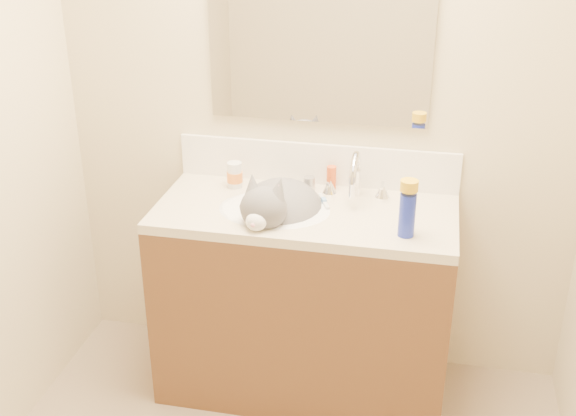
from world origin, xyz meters
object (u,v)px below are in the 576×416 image
at_px(basin, 274,225).
at_px(silver_jar, 309,183).
at_px(faucet, 355,179).
at_px(cat, 278,211).
at_px(vanity_cabinet, 304,304).
at_px(spray_can, 407,215).
at_px(pill_bottle, 235,175).
at_px(amber_bottle, 331,178).

relative_size(basin, silver_jar, 8.05).
distance_m(faucet, cat, 0.34).
relative_size(vanity_cabinet, silver_jar, 21.46).
distance_m(silver_jar, spray_can, 0.55).
distance_m(cat, pill_bottle, 0.29).
bearing_deg(pill_bottle, vanity_cabinet, -24.57).
relative_size(pill_bottle, amber_bottle, 1.09).
distance_m(vanity_cabinet, basin, 0.40).
height_order(vanity_cabinet, cat, cat).
bearing_deg(cat, faucet, 37.82).
xyz_separation_m(silver_jar, amber_bottle, (0.09, 0.02, 0.02)).
distance_m(faucet, spray_can, 0.37).
bearing_deg(basin, faucet, 29.12).
xyz_separation_m(cat, spray_can, (0.51, -0.13, 0.10)).
relative_size(cat, amber_bottle, 4.91).
distance_m(vanity_cabinet, pill_bottle, 0.62).
bearing_deg(pill_bottle, cat, -37.43).
height_order(pill_bottle, amber_bottle, pill_bottle).
height_order(basin, cat, cat).
bearing_deg(cat, vanity_cabinet, 19.87).
bearing_deg(silver_jar, vanity_cabinet, -84.18).
relative_size(basin, spray_can, 2.71).
bearing_deg(vanity_cabinet, silver_jar, 95.82).
bearing_deg(vanity_cabinet, amber_bottle, 71.84).
distance_m(faucet, silver_jar, 0.22).
bearing_deg(amber_bottle, silver_jar, -165.97).
height_order(faucet, pill_bottle, faucet).
bearing_deg(cat, amber_bottle, 62.05).
bearing_deg(cat, basin, -133.92).
xyz_separation_m(vanity_cabinet, silver_jar, (-0.02, 0.19, 0.48)).
bearing_deg(spray_can, faucet, 128.03).
bearing_deg(amber_bottle, basin, -127.84).
bearing_deg(spray_can, vanity_cabinet, 159.55).
bearing_deg(faucet, pill_bottle, 178.30).
height_order(vanity_cabinet, faucet, faucet).
bearing_deg(amber_bottle, vanity_cabinet, -108.16).
height_order(basin, amber_bottle, amber_bottle).
bearing_deg(amber_bottle, spray_can, -47.60).
distance_m(faucet, amber_bottle, 0.14).
distance_m(basin, amber_bottle, 0.33).
relative_size(amber_bottle, spray_can, 0.61).
xyz_separation_m(vanity_cabinet, cat, (-0.11, -0.02, 0.44)).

